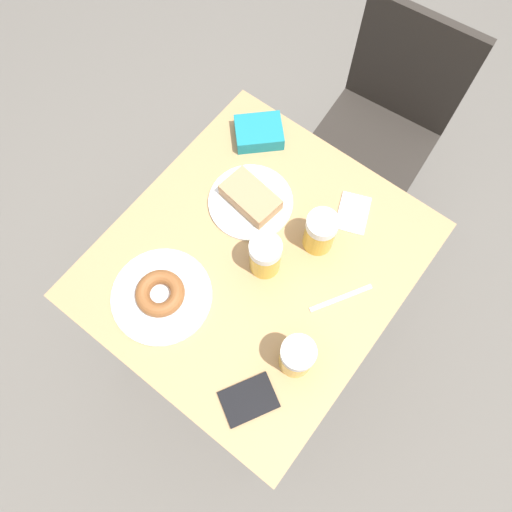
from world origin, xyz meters
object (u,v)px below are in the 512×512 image
(chair, at_px, (388,111))
(fork, at_px, (341,298))
(plate_with_donut, at_px, (161,295))
(beer_mug_right, at_px, (265,257))
(beer_mug_center, at_px, (320,232))
(passport_near_edge, at_px, (249,400))
(beer_mug_left, at_px, (297,357))
(plate_with_cake, at_px, (251,199))
(napkin_folded, at_px, (353,213))
(blue_pouch, at_px, (259,132))

(chair, height_order, fork, chair)
(plate_with_donut, xyz_separation_m, beer_mug_right, (0.15, 0.22, 0.05))
(plate_with_donut, height_order, beer_mug_center, beer_mug_center)
(plate_with_donut, height_order, passport_near_edge, plate_with_donut)
(beer_mug_left, distance_m, fork, 0.21)
(plate_with_cake, relative_size, fork, 1.50)
(plate_with_cake, bearing_deg, chair, 83.10)
(beer_mug_left, height_order, passport_near_edge, beer_mug_left)
(beer_mug_left, relative_size, beer_mug_right, 1.00)
(beer_mug_center, distance_m, napkin_folded, 0.15)
(plate_with_donut, distance_m, beer_mug_right, 0.28)
(beer_mug_left, relative_size, fork, 0.84)
(plate_with_donut, xyz_separation_m, beer_mug_center, (0.23, 0.36, 0.05))
(blue_pouch, bearing_deg, beer_mug_center, -27.40)
(beer_mug_left, distance_m, blue_pouch, 0.65)
(beer_mug_center, bearing_deg, plate_with_cake, -175.95)
(plate_with_donut, bearing_deg, napkin_folded, 62.79)
(fork, bearing_deg, chair, 109.20)
(beer_mug_center, relative_size, passport_near_edge, 0.84)
(beer_mug_right, bearing_deg, chair, 94.09)
(beer_mug_right, height_order, blue_pouch, beer_mug_right)
(chair, relative_size, plate_with_donut, 3.44)
(napkin_folded, bearing_deg, plate_with_donut, -117.21)
(napkin_folded, relative_size, passport_near_edge, 0.89)
(beer_mug_right, height_order, fork, beer_mug_right)
(chair, relative_size, beer_mug_left, 6.83)
(chair, xyz_separation_m, passport_near_edge, (0.23, -1.10, 0.24))
(plate_with_cake, relative_size, beer_mug_center, 1.79)
(chair, distance_m, passport_near_edge, 1.15)
(passport_near_edge, bearing_deg, fork, 84.67)
(beer_mug_center, distance_m, passport_near_edge, 0.44)
(beer_mug_left, relative_size, napkin_folded, 0.94)
(beer_mug_left, bearing_deg, plate_with_cake, 141.77)
(beer_mug_left, height_order, blue_pouch, beer_mug_left)
(plate_with_cake, relative_size, passport_near_edge, 1.51)
(plate_with_cake, distance_m, fork, 0.36)
(plate_with_cake, height_order, beer_mug_center, beer_mug_center)
(beer_mug_left, relative_size, beer_mug_center, 1.00)
(blue_pouch, bearing_deg, plate_with_donut, -79.47)
(napkin_folded, bearing_deg, blue_pouch, 173.64)
(plate_with_cake, bearing_deg, fork, -12.13)
(fork, xyz_separation_m, passport_near_edge, (-0.03, -0.34, 0.00))
(beer_mug_center, xyz_separation_m, passport_near_edge, (0.10, -0.43, -0.06))
(plate_with_donut, distance_m, fork, 0.45)
(chair, height_order, blue_pouch, chair)
(chair, xyz_separation_m, napkin_folded, (0.16, -0.54, 0.24))
(beer_mug_right, xyz_separation_m, napkin_folded, (0.10, 0.27, -0.06))
(beer_mug_center, bearing_deg, beer_mug_left, -64.65)
(chair, relative_size, fork, 5.73)
(plate_with_cake, distance_m, blue_pouch, 0.21)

